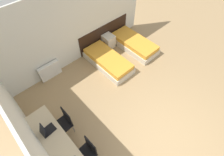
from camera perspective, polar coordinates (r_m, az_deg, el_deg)
The scene contains 12 objects.
ground_plane at distance 5.28m, azimuth 18.24°, elevation -18.51°, with size 20.00×20.00×0.00m, color #9E7F56.
wall_back at distance 5.99m, azimuth -12.99°, elevation 15.51°, with size 6.15×0.05×2.70m.
wall_left at distance 4.10m, azimuth -26.43°, elevation -14.16°, with size 0.05×5.21×2.70m.
headboard_panel at distance 7.10m, azimuth -2.54°, elevation 13.92°, with size 2.37×0.03×0.86m.
bed_near_window at distance 6.36m, azimuth -1.32°, elevation 5.58°, with size 0.88×1.92×0.39m.
bed_near_door at distance 7.10m, azimuth 7.24°, elevation 11.01°, with size 0.88×1.92×0.39m.
nightstand at distance 7.06m, azimuth -1.14°, elevation 11.94°, with size 0.40×0.43×0.52m.
radiator at distance 6.26m, azimuth -19.59°, elevation 2.22°, with size 0.74×0.12×0.59m.
desk at distance 4.54m, azimuth -16.68°, elevation -20.65°, with size 0.56×2.26×0.73m.
chair_near_laptop at distance 4.85m, azimuth -15.40°, elevation -13.73°, with size 0.43×0.43×0.90m.
chair_near_notebook at distance 4.48m, azimuth -8.04°, elevation -22.69°, with size 0.44×0.44×0.90m.
laptop at distance 4.54m, azimuth -20.65°, elevation -15.71°, with size 0.35×0.26×0.33m.
Camera 1 is at (-2.26, -0.15, 4.76)m, focal length 28.00 mm.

